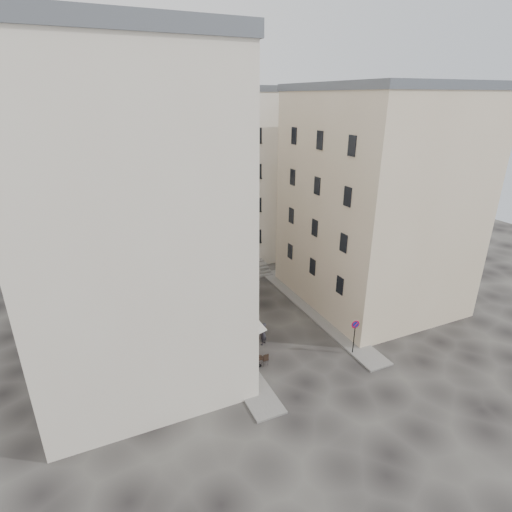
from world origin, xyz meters
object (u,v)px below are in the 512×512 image
no_parking_sign (355,330)px  pedestrian (263,334)px  bistro_table_b (248,345)px  bistro_table_a (259,360)px

no_parking_sign → pedestrian: size_ratio=1.53×
bistro_table_b → pedestrian: 1.47m
bistro_table_a → bistro_table_b: bearing=88.6°
bistro_table_a → pedestrian: bearing=58.0°
bistro_table_b → pedestrian: pedestrian is taller
no_parking_sign → pedestrian: bearing=152.7°
bistro_table_a → pedestrian: size_ratio=0.72×
bistro_table_a → pedestrian: 2.75m
no_parking_sign → bistro_table_a: bearing=175.2°
no_parking_sign → bistro_table_a: 7.24m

